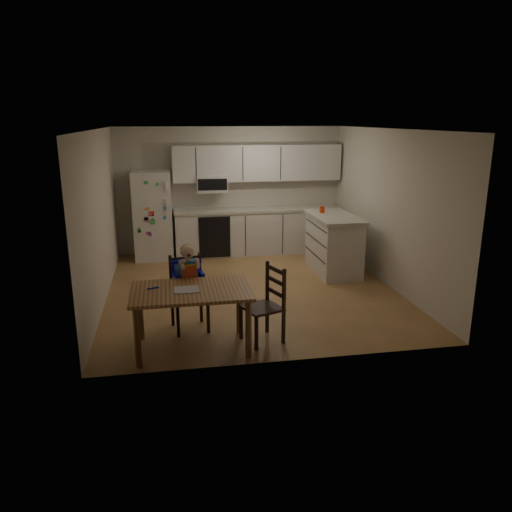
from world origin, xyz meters
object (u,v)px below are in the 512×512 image
object	(u,v)px
red_cup	(322,210)
chair_side	(269,299)
chair_booster	(188,278)
refrigerator	(153,215)
kitchen_island	(333,244)
dining_table	(191,298)

from	to	relation	value
red_cup	chair_side	xyz separation A→B (m)	(-1.57, -2.88, -0.54)
red_cup	chair_booster	xyz separation A→B (m)	(-2.51, -2.34, -0.39)
red_cup	chair_side	size ratio (longest dim) A/B	0.12
refrigerator	chair_booster	bearing A→B (deg)	-81.97
refrigerator	kitchen_island	bearing A→B (deg)	-25.18
kitchen_island	chair_side	world-z (taller)	kitchen_island
refrigerator	kitchen_island	world-z (taller)	refrigerator
dining_table	chair_booster	xyz separation A→B (m)	(-0.01, 0.62, 0.04)
dining_table	chair_side	bearing A→B (deg)	5.02
refrigerator	chair_side	xyz separation A→B (m)	(1.44, -4.05, -0.31)
red_cup	chair_booster	world-z (taller)	chair_booster
red_cup	dining_table	size ratio (longest dim) A/B	0.08
chair_side	dining_table	bearing A→B (deg)	-104.98
red_cup	refrigerator	bearing A→B (deg)	158.69
dining_table	red_cup	bearing A→B (deg)	49.76
chair_side	chair_booster	bearing A→B (deg)	-139.43
red_cup	dining_table	distance (m)	3.90
chair_side	refrigerator	bearing A→B (deg)	179.61
chair_booster	chair_side	xyz separation A→B (m)	(0.95, -0.53, -0.15)
dining_table	chair_side	xyz separation A→B (m)	(0.94, 0.08, -0.11)
chair_booster	dining_table	bearing A→B (deg)	-98.55
refrigerator	chair_side	bearing A→B (deg)	-70.39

